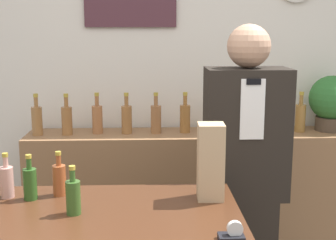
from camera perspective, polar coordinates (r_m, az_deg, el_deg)
name	(u,v)px	position (r m, az deg, el deg)	size (l,w,h in m)	color
back_wall	(157,69)	(3.31, -1.36, 6.22)	(5.20, 0.09, 2.70)	silver
back_shelf	(190,200)	(3.28, 2.73, -9.68)	(2.19, 0.37, 0.95)	#8E6642
shopkeeper	(244,185)	(2.52, 9.28, -7.83)	(0.42, 0.26, 1.66)	black
potted_plant	(332,101)	(3.37, 19.32, 2.19)	(0.31, 0.31, 0.38)	#4C3D2D
paper_bag	(211,162)	(2.01, 5.22, -5.08)	(0.11, 0.11, 0.33)	tan
tape_dispenser	(232,235)	(1.68, 7.87, -13.68)	(0.09, 0.06, 0.07)	black
counter_bottle_2	(7,181)	(2.16, -19.06, -7.03)	(0.06, 0.06, 0.20)	tan
counter_bottle_3	(30,183)	(2.10, -16.48, -7.34)	(0.06, 0.06, 0.20)	#29511D
counter_bottle_4	(59,179)	(2.12, -13.11, -7.01)	(0.06, 0.06, 0.20)	brown
counter_bottle_5	(73,196)	(1.90, -11.48, -9.08)	(0.06, 0.06, 0.20)	#325621
shelf_bottle_0	(37,120)	(3.18, -15.69, 0.05)	(0.07, 0.07, 0.27)	#9A6B3C
shelf_bottle_1	(67,119)	(3.14, -12.23, 0.06)	(0.07, 0.07, 0.27)	#996536
shelf_bottle_2	(97,118)	(3.14, -8.61, 0.22)	(0.07, 0.07, 0.27)	#A1663C
shelf_bottle_3	(127,118)	(3.12, -5.06, 0.21)	(0.07, 0.07, 0.27)	#986537
shelf_bottle_4	(156,118)	(3.12, -1.47, 0.25)	(0.07, 0.07, 0.27)	#96633B
shelf_bottle_5	(185,117)	(3.14, 2.09, 0.32)	(0.07, 0.07, 0.27)	#996431
shelf_bottle_6	(214,118)	(3.14, 5.68, 0.27)	(0.07, 0.07, 0.27)	#98653B
shelf_bottle_7	(243,118)	(3.17, 9.18, 0.29)	(0.07, 0.07, 0.27)	#A46934
shelf_bottle_8	(272,117)	(3.21, 12.61, 0.30)	(0.07, 0.07, 0.27)	olive
shelf_bottle_9	(300,117)	(3.28, 15.83, 0.38)	(0.07, 0.07, 0.27)	olive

